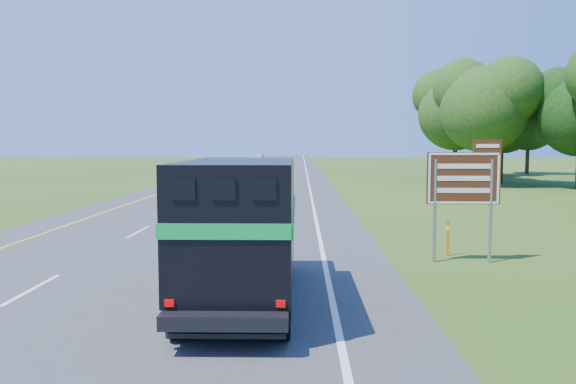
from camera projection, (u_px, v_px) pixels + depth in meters
name	position (u px, v px, depth m)	size (l,w,h in m)	color
road	(250.00, 182.00, 52.62)	(15.00, 260.00, 0.04)	#38383A
lane_markings	(250.00, 182.00, 52.62)	(11.15, 260.00, 0.01)	yellow
horse_truck	(243.00, 226.00, 12.67)	(2.36, 7.29, 3.22)	black
white_suv	(212.00, 171.00, 53.04)	(3.32, 7.19, 2.00)	white
far_car	(260.00, 157.00, 121.08)	(1.69, 4.19, 1.43)	silver
exit_sign	(465.00, 183.00, 16.96)	(2.21, 0.13, 3.74)	gray
delineator	(448.00, 237.00, 18.10)	(0.10, 0.05, 1.16)	orange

